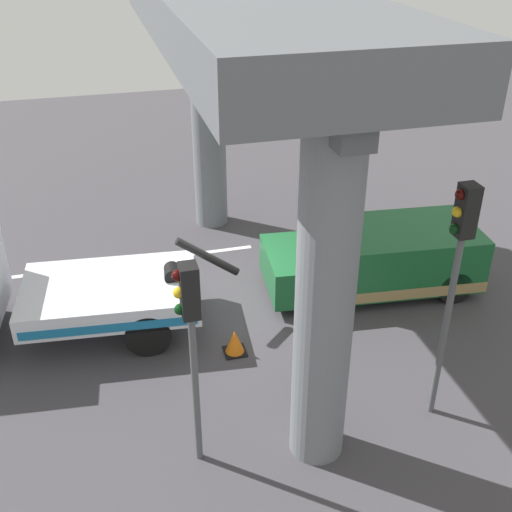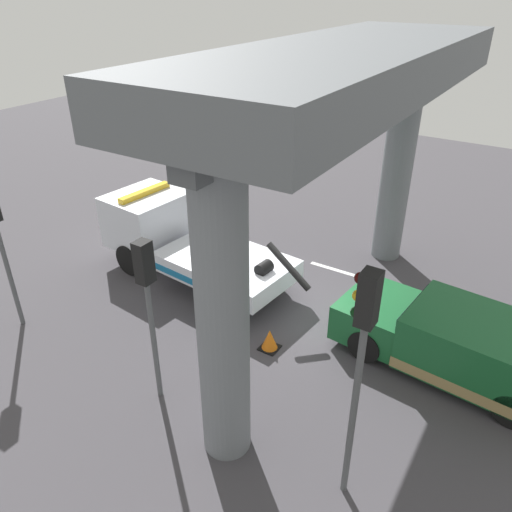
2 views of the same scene
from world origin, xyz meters
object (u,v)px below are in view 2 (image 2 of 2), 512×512
(tow_truck_white, at_px, (179,238))
(traffic_light_near, at_px, (361,344))
(traffic_cone_orange, at_px, (270,340))
(towed_van_green, at_px, (458,344))
(traffic_light_far, at_px, (146,288))

(tow_truck_white, relative_size, traffic_light_near, 1.56)
(tow_truck_white, relative_size, traffic_cone_orange, 12.89)
(towed_van_green, bearing_deg, traffic_light_near, 78.09)
(traffic_cone_orange, bearing_deg, traffic_light_near, 139.85)
(towed_van_green, bearing_deg, traffic_light_far, 38.98)
(traffic_light_far, height_order, traffic_cone_orange, traffic_light_far)
(tow_truck_white, distance_m, towed_van_green, 8.51)
(tow_truck_white, height_order, traffic_light_near, traffic_light_near)
(traffic_cone_orange, bearing_deg, towed_van_green, -157.79)
(towed_van_green, height_order, traffic_cone_orange, towed_van_green)
(traffic_cone_orange, bearing_deg, traffic_light_far, 64.41)
(traffic_light_far, distance_m, traffic_cone_orange, 3.97)
(traffic_light_near, relative_size, traffic_cone_orange, 8.25)
(traffic_light_near, xyz_separation_m, traffic_light_far, (4.50, 0.00, -0.54))
(traffic_light_near, bearing_deg, tow_truck_white, -30.55)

